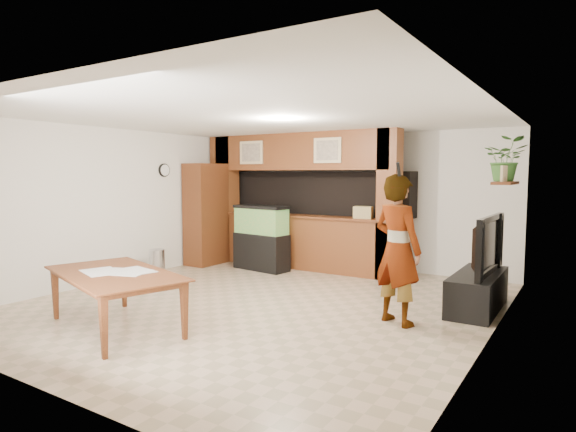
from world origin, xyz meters
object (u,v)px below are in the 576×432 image
Objects in this scene: aquarium at (261,238)px; pantry_cabinet at (206,214)px; television at (479,244)px; dining_table at (112,301)px; person at (398,250)px.

pantry_cabinet is at bearing -168.38° from aquarium.
television is (4.05, -0.66, 0.29)m from aquarium.
aquarium is 3.89m from dining_table.
dining_table is (0.59, -3.83, -0.26)m from aquarium.
dining_table is at bearing 134.30° from television.
dining_table is at bearing -74.05° from aquarium.
person is at bearing -21.43° from aquarium.
aquarium is 0.91× the size of television.
dining_table is (-2.74, -2.01, -0.58)m from person.
television is 4.73m from dining_table.
pantry_cabinet is 1.37m from aquarium.
television is (5.35, -0.56, -0.13)m from pantry_cabinet.
dining_table is at bearing -63.18° from pantry_cabinet.
person is at bearing 53.69° from dining_table.
television is at bearing -100.57° from person.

